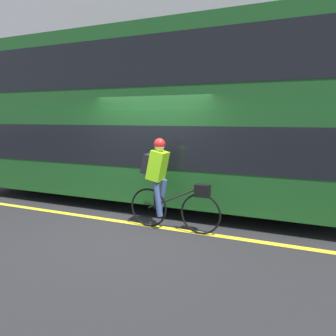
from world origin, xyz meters
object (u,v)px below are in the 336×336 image
at_px(bus, 152,113).
at_px(cyclist_on_bike, 165,182).
at_px(trash_bin, 135,162).
at_px(street_sign_post, 258,140).

height_order(bus, cyclist_on_bike, bus).
xyz_separation_m(bus, trash_bin, (-2.02, 2.74, -1.63)).
height_order(cyclist_on_bike, street_sign_post, street_sign_post).
xyz_separation_m(bus, cyclist_on_bike, (1.11, -1.71, -1.27)).
bearing_deg(street_sign_post, cyclist_on_bike, -102.59).
xyz_separation_m(cyclist_on_bike, trash_bin, (-3.13, 4.44, -0.36)).
distance_m(cyclist_on_bike, trash_bin, 5.44).
bearing_deg(cyclist_on_bike, bus, 122.97).
relative_size(cyclist_on_bike, trash_bin, 1.98).
height_order(bus, trash_bin, bus).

